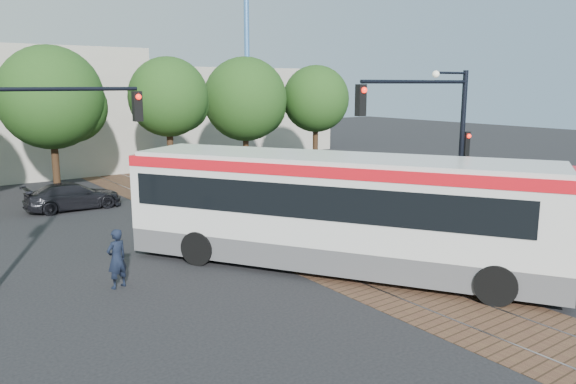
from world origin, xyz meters
name	(u,v)px	position (x,y,z in m)	size (l,w,h in m)	color
ground	(338,262)	(0.00, 0.00, 0.00)	(120.00, 120.00, 0.00)	black
trackbed	(269,236)	(0.00, 4.00, 0.01)	(3.60, 40.00, 0.02)	#513825
tree_row	(160,100)	(1.21, 16.42, 4.85)	(26.40, 5.60, 7.67)	#382314
warehouses	(68,111)	(-0.53, 28.75, 3.81)	(40.00, 13.00, 8.00)	#ADA899
crane	(247,29)	(18.00, 34.00, 10.88)	(8.00, 0.50, 18.00)	#3F72B2
city_bus	(335,207)	(-0.49, -0.40, 2.00)	(9.46, 12.85, 3.58)	#4E4E50
traffic_island	(454,235)	(4.82, -0.90, 0.33)	(2.20, 5.20, 1.13)	gray
signal_pole_main	(440,131)	(3.86, -0.81, 4.16)	(5.49, 0.46, 6.00)	black
signal_pole_left	(26,151)	(-8.37, 4.00, 3.86)	(4.99, 0.34, 6.00)	black
officer	(117,259)	(-6.64, 1.95, 0.87)	(0.63, 0.41, 1.73)	black
parked_car	(73,196)	(-4.70, 13.23, 0.62)	(1.74, 4.29, 1.25)	black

